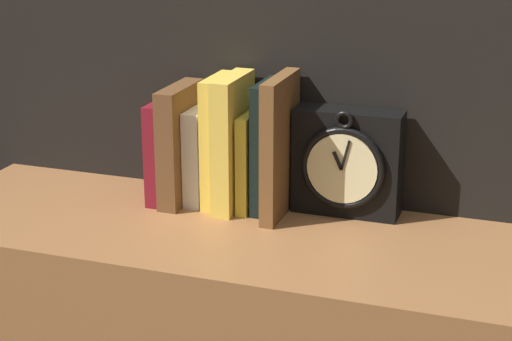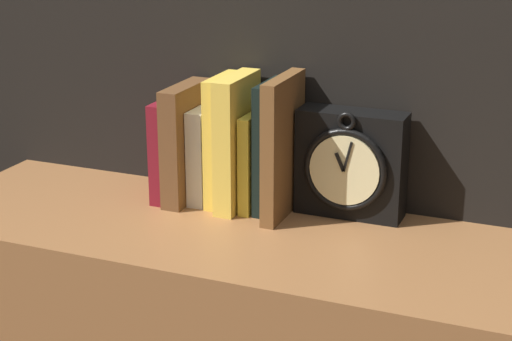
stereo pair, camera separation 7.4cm
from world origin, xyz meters
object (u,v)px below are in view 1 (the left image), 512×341
book_slot2_white (202,154)px  book_slot6_black (267,146)px  book_slot1_brown (181,144)px  book_slot7_brown (280,147)px  book_slot5_yellow (252,160)px  book_slot4_yellow (233,142)px  clock (347,163)px  book_slot0_maroon (166,149)px  book_slot3_yellow (218,141)px

book_slot2_white → book_slot6_black: book_slot6_black is taller
book_slot1_brown → book_slot7_brown: 0.19m
book_slot5_yellow → book_slot4_yellow: bearing=-164.5°
clock → book_slot5_yellow: size_ratio=1.11×
book_slot1_brown → book_slot0_maroon: bearing=171.1°
book_slot0_maroon → book_slot6_black: (0.20, 0.01, 0.02)m
book_slot4_yellow → book_slot6_black: size_ratio=1.04×
book_slot4_yellow → book_slot5_yellow: size_ratio=1.37×
book_slot3_yellow → book_slot5_yellow: size_ratio=1.33×
book_slot1_brown → book_slot4_yellow: bearing=1.3°
book_slot7_brown → clock: bearing=19.6°
book_slot4_yellow → book_slot6_black: (0.06, 0.01, -0.00)m
book_slot1_brown → book_slot2_white: size_ratio=1.23×
clock → book_slot2_white: bearing=-175.7°
book_slot0_maroon → book_slot1_brown: bearing=-8.9°
book_slot5_yellow → book_slot6_black: bearing=4.1°
book_slot4_yellow → book_slot6_black: bearing=10.3°
book_slot0_maroon → book_slot7_brown: book_slot7_brown is taller
book_slot1_brown → book_slot6_black: 0.16m
book_slot7_brown → book_slot4_yellow: bearing=175.2°
book_slot4_yellow → book_slot5_yellow: bearing=15.5°
book_slot7_brown → book_slot2_white: bearing=172.9°
book_slot0_maroon → book_slot1_brown: size_ratio=0.86×
book_slot0_maroon → book_slot2_white: size_ratio=1.06×
clock → book_slot0_maroon: (-0.34, -0.03, -0.00)m
book_slot1_brown → book_slot3_yellow: bearing=10.4°
book_slot0_maroon → book_slot3_yellow: 0.10m
clock → book_slot5_yellow: clock is taller
book_slot1_brown → book_slot2_white: bearing=21.5°
clock → book_slot7_brown: bearing=-160.4°
book_slot4_yellow → book_slot5_yellow: 0.05m
book_slot0_maroon → book_slot4_yellow: 0.14m
book_slot6_black → book_slot7_brown: bearing=-32.2°
clock → book_slot2_white: 0.27m
book_slot6_black → book_slot2_white: bearing=179.7°
book_slot3_yellow → book_slot7_brown: book_slot7_brown is taller
book_slot2_white → book_slot4_yellow: size_ratio=0.73×
book_slot0_maroon → clock: bearing=5.0°
book_slot6_black → clock: bearing=8.4°
book_slot4_yellow → book_slot3_yellow: bearing=162.8°
book_slot3_yellow → book_slot4_yellow: (0.03, -0.01, 0.00)m
book_slot1_brown → book_slot6_black: size_ratio=0.93×
clock → book_slot5_yellow: 0.17m
book_slot1_brown → clock: bearing=6.5°
book_slot1_brown → book_slot4_yellow: 0.10m
book_slot4_yellow → book_slot7_brown: (0.09, -0.01, 0.00)m
book_slot1_brown → book_slot5_yellow: (0.13, 0.01, -0.02)m
book_slot3_yellow → book_slot7_brown: bearing=-8.2°
book_slot0_maroon → book_slot1_brown: book_slot1_brown is taller
book_slot2_white → book_slot6_black: size_ratio=0.76×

